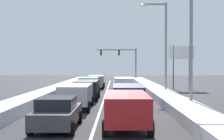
{
  "coord_description": "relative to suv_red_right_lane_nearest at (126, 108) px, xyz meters",
  "views": [
    {
      "loc": [
        1.0,
        -8.37,
        3.01
      ],
      "look_at": [
        0.46,
        44.42,
        2.24
      ],
      "focal_mm": 51.48,
      "sensor_mm": 36.0,
      "label": 1
    }
  ],
  "objects": [
    {
      "name": "sedan_charcoal_center_lane_nearest",
      "position": [
        -3.27,
        0.01,
        -0.25
      ],
      "size": [
        2.0,
        4.5,
        1.51
      ],
      "color": "#38383D",
      "rests_on": "ground"
    },
    {
      "name": "sedan_gray_right_lane_fifth",
      "position": [
        0.23,
        25.92,
        -0.25
      ],
      "size": [
        2.0,
        4.5,
        1.51
      ],
      "color": "slate",
      "rests_on": "ground"
    },
    {
      "name": "suv_white_right_lane_fourth",
      "position": [
        0.37,
        19.87,
        0.0
      ],
      "size": [
        2.16,
        4.9,
        1.67
      ],
      "color": "silver",
      "rests_on": "ground"
    },
    {
      "name": "street_lamp_right_near",
      "position": [
        4.18,
        6.36,
        4.01
      ],
      "size": [
        2.66,
        0.36,
        8.43
      ],
      "color": "gray",
      "rests_on": "ground"
    },
    {
      "name": "suv_green_center_lane_fourth",
      "position": [
        -3.39,
        20.34,
        0.0
      ],
      "size": [
        2.16,
        4.9,
        1.67
      ],
      "color": "#1E5633",
      "rests_on": "ground"
    },
    {
      "name": "traffic_light_gantry",
      "position": [
        1.03,
        45.65,
        3.48
      ],
      "size": [
        7.54,
        0.47,
        6.2
      ],
      "color": "slate",
      "rests_on": "ground"
    },
    {
      "name": "suv_silver_center_lane_second",
      "position": [
        -3.23,
        7.01,
        0.0
      ],
      "size": [
        2.16,
        4.9,
        1.67
      ],
      "color": "#B7BABF",
      "rests_on": "ground"
    },
    {
      "name": "suv_red_right_lane_nearest",
      "position": [
        0.0,
        0.0,
        0.0
      ],
      "size": [
        2.16,
        4.9,
        1.67
      ],
      "color": "maroon",
      "rests_on": "ground"
    },
    {
      "name": "street_lamp_right_mid",
      "position": [
        4.18,
        16.84,
        4.43
      ],
      "size": [
        2.66,
        0.36,
        9.23
      ],
      "color": "gray",
      "rests_on": "ground"
    },
    {
      "name": "suv_black_center_lane_third",
      "position": [
        -3.04,
        13.06,
        0.0
      ],
      "size": [
        2.16,
        4.9,
        1.67
      ],
      "color": "black",
      "rests_on": "ground"
    },
    {
      "name": "snow_bank_left_shoulder",
      "position": [
        -6.83,
        19.46,
        -0.63
      ],
      "size": [
        1.76,
        57.64,
        0.77
      ],
      "primitive_type": "cube",
      "color": "white",
      "rests_on": "ground"
    },
    {
      "name": "suv_navy_right_lane_second",
      "position": [
        0.3,
        6.4,
        0.0
      ],
      "size": [
        2.16,
        4.9,
        1.67
      ],
      "color": "navy",
      "rests_on": "ground"
    },
    {
      "name": "sedan_maroon_right_lane_third",
      "position": [
        0.24,
        12.72,
        -0.25
      ],
      "size": [
        2.0,
        4.5,
        1.51
      ],
      "color": "maroon",
      "rests_on": "ground"
    },
    {
      "name": "ground_plane",
      "position": [
        -1.53,
        14.22,
        -1.02
      ],
      "size": [
        136.24,
        136.24,
        0.0
      ],
      "primitive_type": "plane",
      "color": "#333335"
    },
    {
      "name": "snow_bank_right_shoulder",
      "position": [
        3.77,
        19.46,
        -0.69
      ],
      "size": [
        2.03,
        57.64,
        0.66
      ],
      "primitive_type": "cube",
      "color": "white",
      "rests_on": "ground"
    },
    {
      "name": "suv_tan_center_lane_fifth",
      "position": [
        -3.04,
        26.7,
        0.0
      ],
      "size": [
        2.16,
        4.9,
        1.67
      ],
      "color": "#937F60",
      "rests_on": "ground"
    },
    {
      "name": "lane_stripe_between_right_lane_and_center_lane",
      "position": [
        -1.53,
        19.46,
        -1.01
      ],
      "size": [
        0.14,
        57.64,
        0.01
      ],
      "primitive_type": "cube",
      "color": "silver",
      "rests_on": "ground"
    },
    {
      "name": "roadside_sign_right",
      "position": [
        7.74,
        25.06,
        3.0
      ],
      "size": [
        3.2,
        0.16,
        5.5
      ],
      "color": "#59595B",
      "rests_on": "ground"
    }
  ]
}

